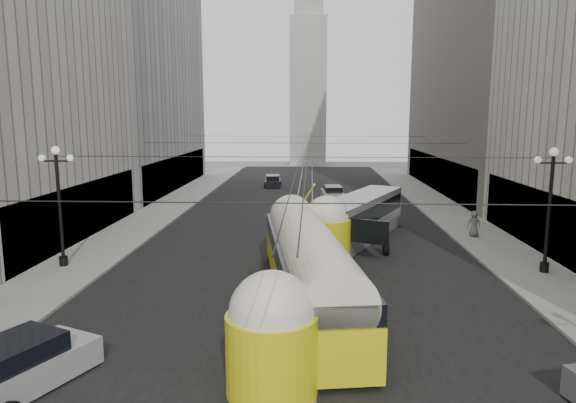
# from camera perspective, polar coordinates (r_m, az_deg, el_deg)

# --- Properties ---
(road) EXTENTS (20.00, 85.00, 0.02)m
(road) POSITION_cam_1_polar(r_m,az_deg,el_deg) (41.25, 1.71, -1.80)
(road) COLOR black
(road) RESTS_ON ground
(sidewalk_left) EXTENTS (4.00, 72.00, 0.15)m
(sidewalk_left) POSITION_cam_1_polar(r_m,az_deg,el_deg) (46.41, -13.20, -0.69)
(sidewalk_left) COLOR gray
(sidewalk_left) RESTS_ON ground
(sidewalk_right) EXTENTS (4.00, 72.00, 0.15)m
(sidewalk_right) POSITION_cam_1_polar(r_m,az_deg,el_deg) (46.09, 16.87, -0.92)
(sidewalk_right) COLOR gray
(sidewalk_right) RESTS_ON ground
(rail_left) EXTENTS (0.12, 85.00, 0.04)m
(rail_left) POSITION_cam_1_polar(r_m,az_deg,el_deg) (41.26, 0.67, -1.80)
(rail_left) COLOR gray
(rail_left) RESTS_ON ground
(rail_right) EXTENTS (0.12, 85.00, 0.04)m
(rail_right) POSITION_cam_1_polar(r_m,az_deg,el_deg) (41.24, 2.75, -1.81)
(rail_right) COLOR gray
(rail_right) RESTS_ON ground
(building_left_far) EXTENTS (12.60, 28.60, 28.60)m
(building_left_far) POSITION_cam_1_polar(r_m,az_deg,el_deg) (59.96, -18.14, 14.98)
(building_left_far) COLOR #999999
(building_left_far) RESTS_ON ground
(building_right_far) EXTENTS (12.60, 32.60, 32.60)m
(building_right_far) POSITION_cam_1_polar(r_m,az_deg,el_deg) (59.79, 22.49, 16.69)
(building_right_far) COLOR #514C47
(building_right_far) RESTS_ON ground
(distant_tower) EXTENTS (6.00, 6.00, 31.36)m
(distant_tower) POSITION_cam_1_polar(r_m,az_deg,el_deg) (88.23, 2.27, 13.93)
(distant_tower) COLOR #B2AFA8
(distant_tower) RESTS_ON ground
(lamppost_left_mid) EXTENTS (1.86, 0.44, 6.37)m
(lamppost_left_mid) POSITION_cam_1_polar(r_m,az_deg,el_deg) (29.44, -24.10, 0.23)
(lamppost_left_mid) COLOR black
(lamppost_left_mid) RESTS_ON sidewalk_left
(lamppost_right_mid) EXTENTS (1.86, 0.44, 6.37)m
(lamppost_right_mid) POSITION_cam_1_polar(r_m,az_deg,el_deg) (28.90, 27.07, -0.14)
(lamppost_right_mid) COLOR black
(lamppost_right_mid) RESTS_ON sidewalk_right
(catenary) EXTENTS (25.00, 72.00, 0.23)m
(catenary) POSITION_cam_1_polar(r_m,az_deg,el_deg) (39.51, 1.90, 6.31)
(catenary) COLOR black
(catenary) RESTS_ON ground
(streetcar) EXTENTS (4.70, 16.90, 3.74)m
(streetcar) POSITION_cam_1_polar(r_m,az_deg,el_deg) (21.97, 2.22, -6.97)
(streetcar) COLOR #D2CE12
(streetcar) RESTS_ON ground
(city_bus) EXTENTS (6.95, 11.82, 2.90)m
(city_bus) POSITION_cam_1_polar(r_m,az_deg,el_deg) (33.94, 7.99, -1.61)
(city_bus) COLOR #9EA1A3
(city_bus) RESTS_ON ground
(sedan_silver) EXTENTS (3.90, 5.39, 1.58)m
(sedan_silver) POSITION_cam_1_polar(r_m,az_deg,el_deg) (17.71, -28.33, -16.14)
(sedan_silver) COLOR #B7B6BC
(sedan_silver) RESTS_ON ground
(sedan_white_far) EXTENTS (2.21, 4.67, 1.43)m
(sedan_white_far) POSITION_cam_1_polar(r_m,az_deg,el_deg) (49.62, 4.98, 0.84)
(sedan_white_far) COLOR silver
(sedan_white_far) RESTS_ON ground
(sedan_dark_far) EXTENTS (1.98, 4.26, 1.31)m
(sedan_dark_far) POSITION_cam_1_polar(r_m,az_deg,el_deg) (59.64, -1.69, 2.26)
(sedan_dark_far) COLOR black
(sedan_dark_far) RESTS_ON ground
(pedestrian_sidewalk_right) EXTENTS (0.86, 0.56, 1.71)m
(pedestrian_sidewalk_right) POSITION_cam_1_polar(r_m,az_deg,el_deg) (36.25, 19.97, -2.32)
(pedestrian_sidewalk_right) COLOR slate
(pedestrian_sidewalk_right) RESTS_ON sidewalk_right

